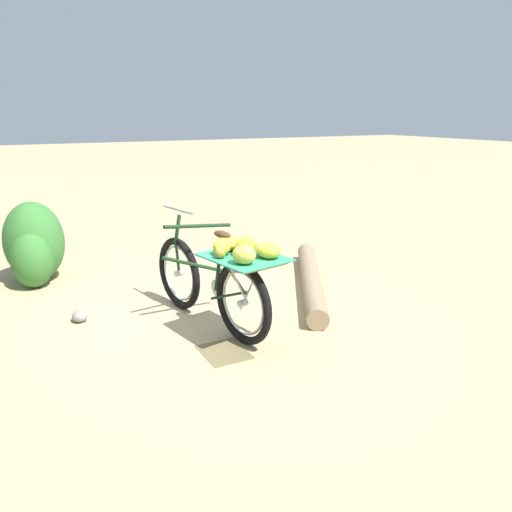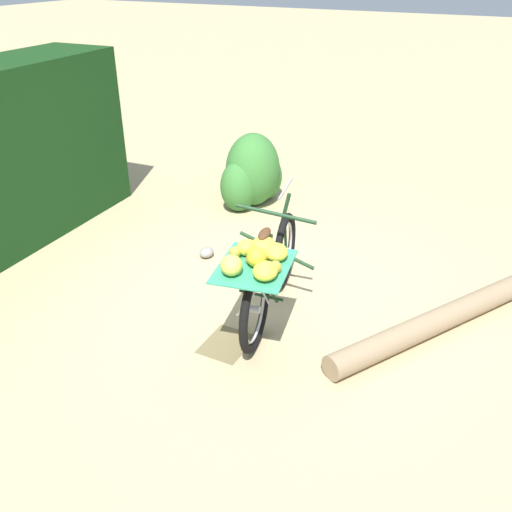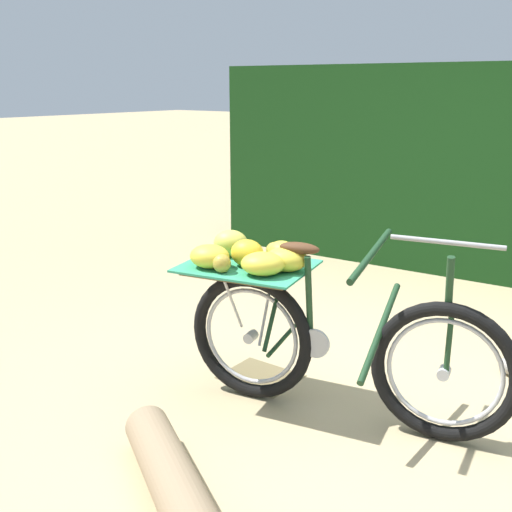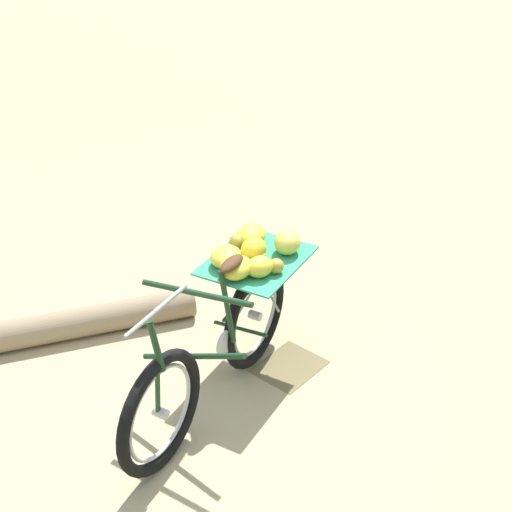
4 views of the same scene
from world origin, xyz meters
name	(u,v)px [view 3 (image 3 of 4)]	position (x,y,z in m)	size (l,w,h in m)	color
ground_plane	(384,401)	(0.00, 0.00, 0.00)	(60.00, 60.00, 0.00)	tan
foliage_hedge	(447,167)	(-0.78, 2.94, 0.96)	(4.51, 0.90, 1.92)	#143814
bicycle	(314,322)	(-0.28, -0.32, 0.52)	(1.80, 0.82, 1.03)	black
leaf_litter_patch	(261,376)	(-0.74, -0.17, 0.00)	(0.44, 0.36, 0.01)	olive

